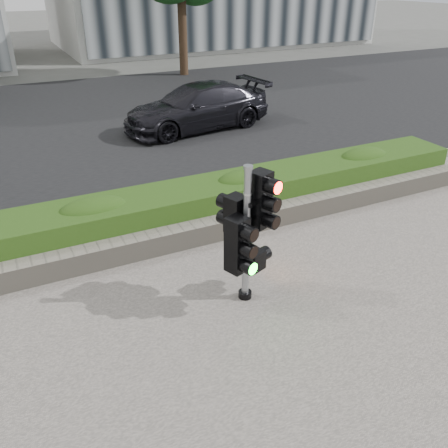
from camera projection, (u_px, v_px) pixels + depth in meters
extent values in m
plane|color=#51514C|center=(236.00, 314.00, 6.16)|extent=(120.00, 120.00, 0.00)
cube|color=black|center=(81.00, 122.00, 14.09)|extent=(60.00, 13.00, 0.02)
cube|color=gray|center=(157.00, 213.00, 8.63)|extent=(60.00, 0.25, 0.12)
cube|color=gray|center=(181.00, 236.00, 7.57)|extent=(12.00, 0.32, 0.34)
cube|color=#467624|center=(167.00, 211.00, 8.01)|extent=(12.00, 1.00, 0.68)
cylinder|color=black|center=(183.00, 31.00, 19.75)|extent=(0.36, 0.36, 3.58)
cylinder|color=black|center=(245.00, 294.00, 6.42)|extent=(0.18, 0.18, 0.09)
cylinder|color=gray|center=(246.00, 238.00, 6.01)|extent=(0.09, 0.09, 1.86)
cylinder|color=gray|center=(248.00, 167.00, 5.56)|extent=(0.12, 0.12, 0.05)
cube|color=#FF1107|center=(260.00, 199.00, 5.90)|extent=(0.30, 0.30, 0.74)
cube|color=#14E51E|center=(237.00, 245.00, 5.86)|extent=(0.30, 0.30, 0.74)
cube|color=black|center=(236.00, 214.00, 6.04)|extent=(0.30, 0.30, 0.51)
cube|color=orange|center=(254.00, 259.00, 6.35)|extent=(0.30, 0.30, 0.27)
imported|color=black|center=(197.00, 107.00, 13.17)|extent=(4.40, 2.25, 1.22)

